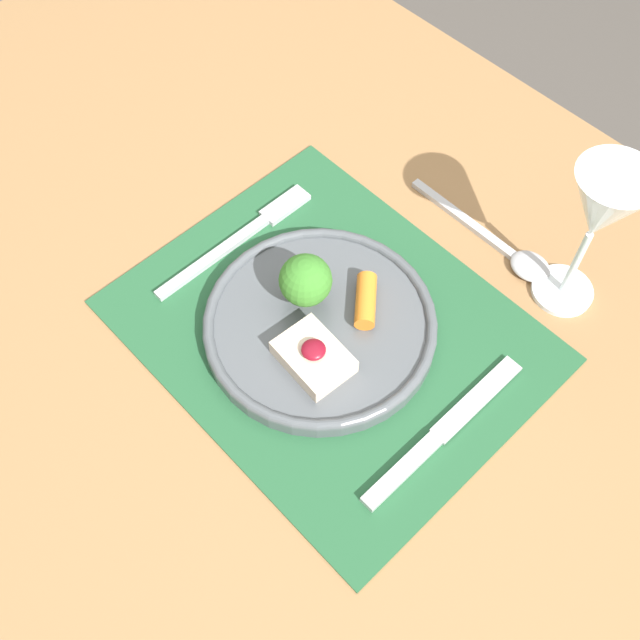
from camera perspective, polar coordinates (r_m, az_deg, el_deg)
ground_plane at (r=1.49m, az=0.42°, el=-15.74°), size 8.00×8.00×0.00m
dining_table at (r=0.87m, az=0.70°, el=-3.95°), size 1.46×0.91×0.75m
placemat at (r=0.79m, az=0.77°, el=-0.79°), size 0.42×0.34×0.00m
dinner_plate at (r=0.78m, az=-0.07°, el=-0.13°), size 0.24×0.24×0.08m
fork at (r=0.86m, az=-5.69°, el=6.57°), size 0.02×0.22×0.01m
knife at (r=0.74m, az=8.68°, el=-9.03°), size 0.02×0.22×0.01m
spoon at (r=0.87m, az=14.20°, el=5.11°), size 0.20×0.04×0.01m
wine_glass_near at (r=0.76m, az=20.62°, el=7.69°), size 0.08×0.08×0.18m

